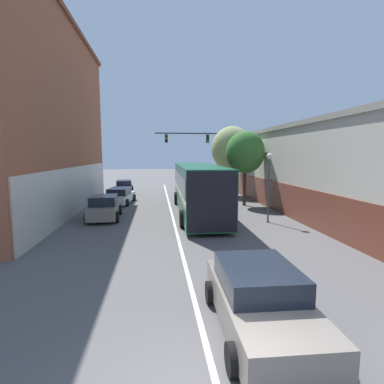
{
  "coord_description": "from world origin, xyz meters",
  "views": [
    {
      "loc": [
        -1.0,
        -4.12,
        4.04
      ],
      "look_at": [
        1.19,
        14.32,
        1.7
      ],
      "focal_mm": 28.0,
      "sensor_mm": 36.0,
      "label": 1
    }
  ],
  "objects_px": {
    "parked_car_left_mid": "(104,208)",
    "parked_car_left_far": "(120,196)",
    "parked_car_left_near": "(124,187)",
    "street_tree_far": "(232,149)",
    "street_tree_near": "(245,152)",
    "street_lamp": "(269,178)",
    "traffic_signal_gantry": "(208,148)",
    "hatchback_foreground": "(260,300)",
    "bus": "(197,186)"
  },
  "relations": [
    {
      "from": "bus",
      "to": "street_lamp",
      "type": "distance_m",
      "value": 5.11
    },
    {
      "from": "street_lamp",
      "to": "hatchback_foreground",
      "type": "bearing_deg",
      "value": -111.91
    },
    {
      "from": "street_lamp",
      "to": "street_tree_near",
      "type": "distance_m",
      "value": 6.21
    },
    {
      "from": "street_tree_near",
      "to": "street_tree_far",
      "type": "xyz_separation_m",
      "value": [
        0.44,
        5.92,
        0.37
      ]
    },
    {
      "from": "traffic_signal_gantry",
      "to": "street_tree_near",
      "type": "xyz_separation_m",
      "value": [
        1.78,
        -6.9,
        -0.44
      ]
    },
    {
      "from": "parked_car_left_near",
      "to": "street_tree_far",
      "type": "relative_size",
      "value": 0.62
    },
    {
      "from": "bus",
      "to": "parked_car_left_near",
      "type": "distance_m",
      "value": 13.46
    },
    {
      "from": "parked_car_left_mid",
      "to": "parked_car_left_far",
      "type": "relative_size",
      "value": 0.84
    },
    {
      "from": "parked_car_left_mid",
      "to": "traffic_signal_gantry",
      "type": "bearing_deg",
      "value": -40.55
    },
    {
      "from": "parked_car_left_mid",
      "to": "street_tree_near",
      "type": "bearing_deg",
      "value": -71.73
    },
    {
      "from": "street_lamp",
      "to": "street_tree_far",
      "type": "height_order",
      "value": "street_tree_far"
    },
    {
      "from": "parked_car_left_mid",
      "to": "street_lamp",
      "type": "xyz_separation_m",
      "value": [
        9.89,
        -2.15,
        1.98
      ]
    },
    {
      "from": "traffic_signal_gantry",
      "to": "street_tree_far",
      "type": "distance_m",
      "value": 2.42
    },
    {
      "from": "traffic_signal_gantry",
      "to": "street_tree_near",
      "type": "distance_m",
      "value": 7.14
    },
    {
      "from": "parked_car_left_far",
      "to": "street_tree_near",
      "type": "xyz_separation_m",
      "value": [
        9.95,
        -2.09,
        3.56
      ]
    },
    {
      "from": "traffic_signal_gantry",
      "to": "street_tree_far",
      "type": "bearing_deg",
      "value": -23.64
    },
    {
      "from": "street_tree_near",
      "to": "street_lamp",
      "type": "bearing_deg",
      "value": -93.21
    },
    {
      "from": "parked_car_left_near",
      "to": "traffic_signal_gantry",
      "type": "height_order",
      "value": "traffic_signal_gantry"
    },
    {
      "from": "parked_car_left_near",
      "to": "traffic_signal_gantry",
      "type": "bearing_deg",
      "value": -109.84
    },
    {
      "from": "parked_car_left_mid",
      "to": "street_tree_far",
      "type": "relative_size",
      "value": 0.58
    },
    {
      "from": "street_lamp",
      "to": "street_tree_far",
      "type": "relative_size",
      "value": 0.61
    },
    {
      "from": "bus",
      "to": "parked_car_left_far",
      "type": "relative_size",
      "value": 2.71
    },
    {
      "from": "parked_car_left_near",
      "to": "street_tree_far",
      "type": "bearing_deg",
      "value": -111.73
    },
    {
      "from": "bus",
      "to": "parked_car_left_mid",
      "type": "distance_m",
      "value": 6.29
    },
    {
      "from": "street_lamp",
      "to": "street_tree_near",
      "type": "bearing_deg",
      "value": 86.79
    },
    {
      "from": "parked_car_left_far",
      "to": "street_tree_far",
      "type": "distance_m",
      "value": 11.75
    },
    {
      "from": "parked_car_left_mid",
      "to": "street_tree_far",
      "type": "height_order",
      "value": "street_tree_far"
    },
    {
      "from": "hatchback_foreground",
      "to": "parked_car_left_far",
      "type": "height_order",
      "value": "hatchback_foreground"
    },
    {
      "from": "parked_car_left_mid",
      "to": "traffic_signal_gantry",
      "type": "distance_m",
      "value": 14.23
    },
    {
      "from": "parked_car_left_near",
      "to": "street_tree_far",
      "type": "xyz_separation_m",
      "value": [
        10.78,
        -3.24,
        3.91
      ]
    },
    {
      "from": "hatchback_foreground",
      "to": "street_tree_near",
      "type": "bearing_deg",
      "value": -14.13
    },
    {
      "from": "parked_car_left_mid",
      "to": "parked_car_left_near",
      "type": "bearing_deg",
      "value": -1.9
    },
    {
      "from": "bus",
      "to": "street_tree_near",
      "type": "relative_size",
      "value": 2.18
    },
    {
      "from": "parked_car_left_far",
      "to": "street_lamp",
      "type": "relative_size",
      "value": 1.15
    },
    {
      "from": "street_tree_near",
      "to": "street_tree_far",
      "type": "distance_m",
      "value": 5.95
    },
    {
      "from": "bus",
      "to": "street_tree_near",
      "type": "distance_m",
      "value": 5.48
    },
    {
      "from": "parked_car_left_mid",
      "to": "parked_car_left_far",
      "type": "xyz_separation_m",
      "value": [
        0.28,
        5.95,
        -0.09
      ]
    },
    {
      "from": "bus",
      "to": "parked_car_left_far",
      "type": "xyz_separation_m",
      "value": [
        -5.79,
        4.81,
        -1.25
      ]
    },
    {
      "from": "street_tree_near",
      "to": "hatchback_foreground",
      "type": "bearing_deg",
      "value": -105.46
    },
    {
      "from": "parked_car_left_near",
      "to": "traffic_signal_gantry",
      "type": "relative_size",
      "value": 0.56
    },
    {
      "from": "street_lamp",
      "to": "parked_car_left_far",
      "type": "bearing_deg",
      "value": 139.84
    },
    {
      "from": "bus",
      "to": "hatchback_foreground",
      "type": "bearing_deg",
      "value": 179.49
    },
    {
      "from": "hatchback_foreground",
      "to": "street_lamp",
      "type": "distance_m",
      "value": 11.56
    },
    {
      "from": "street_lamp",
      "to": "street_tree_near",
      "type": "relative_size",
      "value": 0.7
    },
    {
      "from": "bus",
      "to": "parked_car_left_mid",
      "type": "relative_size",
      "value": 3.24
    },
    {
      "from": "traffic_signal_gantry",
      "to": "street_lamp",
      "type": "height_order",
      "value": "traffic_signal_gantry"
    },
    {
      "from": "parked_car_left_far",
      "to": "bus",
      "type": "bearing_deg",
      "value": -122.85
    },
    {
      "from": "parked_car_left_mid",
      "to": "street_tree_far",
      "type": "xyz_separation_m",
      "value": [
        10.66,
        9.79,
        3.85
      ]
    },
    {
      "from": "hatchback_foreground",
      "to": "street_tree_far",
      "type": "distance_m",
      "value": 23.38
    },
    {
      "from": "parked_car_left_far",
      "to": "street_lamp",
      "type": "distance_m",
      "value": 12.74
    }
  ]
}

